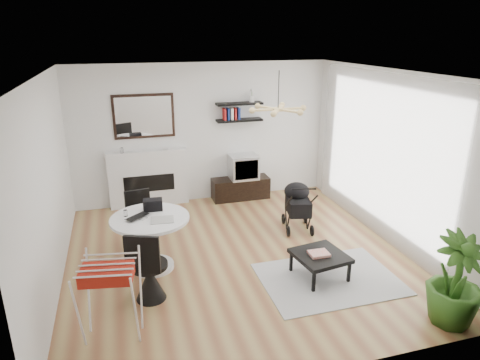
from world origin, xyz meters
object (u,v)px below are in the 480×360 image
object	(u,v)px
dining_table	(151,235)
coffee_table	(320,256)
potted_plant	(456,280)
tv_console	(241,188)
crt_tv	(243,167)
stroller	(297,208)
drying_rack	(111,299)
fireplace	(148,172)

from	to	relation	value
dining_table	coffee_table	xyz separation A→B (m)	(2.19, -0.87, -0.21)
coffee_table	potted_plant	bearing A→B (deg)	-51.91
tv_console	potted_plant	bearing A→B (deg)	-74.46
crt_tv	stroller	size ratio (longest dim) A/B	0.62
tv_console	crt_tv	xyz separation A→B (m)	(0.06, -0.00, 0.46)
crt_tv	drying_rack	world-z (taller)	drying_rack
tv_console	coffee_table	size ratio (longest dim) A/B	1.54
drying_rack	coffee_table	distance (m)	2.79
crt_tv	coffee_table	xyz separation A→B (m)	(0.16, -3.16, -0.36)
tv_console	potted_plant	size ratio (longest dim) A/B	1.04
potted_plant	tv_console	bearing A→B (deg)	105.54
dining_table	stroller	bearing A→B (deg)	14.88
fireplace	crt_tv	xyz separation A→B (m)	(1.86, -0.14, -0.01)
stroller	coffee_table	world-z (taller)	stroller
fireplace	crt_tv	bearing A→B (deg)	-4.25
fireplace	coffee_table	size ratio (longest dim) A/B	2.88
coffee_table	crt_tv	bearing A→B (deg)	92.86
tv_console	stroller	distance (m)	1.72
coffee_table	tv_console	bearing A→B (deg)	93.89
dining_table	drying_rack	size ratio (longest dim) A/B	1.18
crt_tv	potted_plant	distance (m)	4.63
drying_rack	coffee_table	size ratio (longest dim) A/B	1.24
crt_tv	drying_rack	size ratio (longest dim) A/B	0.59
tv_console	drying_rack	distance (m)	4.45
crt_tv	coffee_table	bearing A→B (deg)	-87.14
tv_console	coffee_table	world-z (taller)	tv_console
drying_rack	potted_plant	xyz separation A→B (m)	(3.77, -0.82, 0.07)
drying_rack	stroller	size ratio (longest dim) A/B	1.05
coffee_table	fireplace	bearing A→B (deg)	121.51
potted_plant	dining_table	bearing A→B (deg)	145.82
fireplace	stroller	world-z (taller)	fireplace
stroller	coffee_table	bearing A→B (deg)	-90.00
stroller	fireplace	bearing A→B (deg)	155.30
dining_table	coffee_table	size ratio (longest dim) A/B	1.46
stroller	coffee_table	size ratio (longest dim) A/B	1.18
stroller	potted_plant	bearing A→B (deg)	-64.17
coffee_table	potted_plant	world-z (taller)	potted_plant
crt_tv	stroller	bearing A→B (deg)	-73.24
tv_console	drying_rack	size ratio (longest dim) A/B	1.24
potted_plant	stroller	bearing A→B (deg)	103.78
tv_console	fireplace	bearing A→B (deg)	175.72
dining_table	potted_plant	distance (m)	3.89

